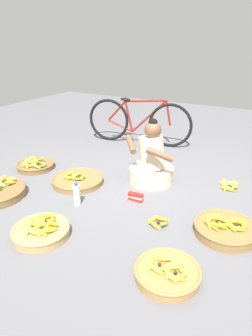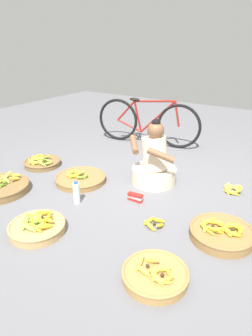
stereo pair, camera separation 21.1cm
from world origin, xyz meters
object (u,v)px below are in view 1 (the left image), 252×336
(banana_basket_mid_left, at_px, (35,165))
(loose_bananas_near_bicycle, at_px, (229,186))
(bicycle_leaning, at_px, (138,122))
(water_bottle, at_px, (77,195))
(banana_basket_back_right, at_px, (168,272))
(vendor_woman_front, at_px, (151,163))
(banana_basket_front_left, at_px, (41,230))
(packet_carton_stack, at_px, (136,197))
(banana_basket_near_vendor, at_px, (225,229))
(banana_basket_front_right, at_px, (77,180))
(loose_bananas_back_left, at_px, (158,222))

(banana_basket_mid_left, bearing_deg, loose_bananas_near_bicycle, 15.56)
(bicycle_leaning, relative_size, water_bottle, 6.86)
(banana_basket_back_right, bearing_deg, banana_basket_mid_left, 156.32)
(vendor_woman_front, relative_size, banana_basket_mid_left, 1.59)
(vendor_woman_front, bearing_deg, bicycle_leaning, 122.95)
(banana_basket_back_right, height_order, water_bottle, water_bottle)
(banana_basket_front_left, height_order, banana_basket_mid_left, banana_basket_front_left)
(packet_carton_stack, bearing_deg, banana_basket_near_vendor, -8.55)
(banana_basket_front_right, bearing_deg, water_bottle, -52.71)
(banana_basket_back_right, bearing_deg, water_bottle, 156.99)
(water_bottle, height_order, packet_carton_stack, water_bottle)
(loose_bananas_near_bicycle, bearing_deg, banana_basket_front_left, -126.10)
(banana_basket_front_left, bearing_deg, water_bottle, 95.00)
(bicycle_leaning, distance_m, loose_bananas_near_bicycle, 1.89)
(banana_basket_front_right, distance_m, loose_bananas_near_bicycle, 1.75)
(banana_basket_front_right, distance_m, loose_bananas_back_left, 1.21)
(bicycle_leaning, distance_m, banana_basket_mid_left, 1.75)
(packet_carton_stack, bearing_deg, bicycle_leaning, 116.01)
(banana_basket_front_right, bearing_deg, banana_basket_back_right, -31.13)
(banana_basket_front_right, xyz_separation_m, packet_carton_stack, (0.78, -0.03, 0.00))
(banana_basket_front_left, distance_m, water_bottle, 0.57)
(loose_bananas_near_bicycle, bearing_deg, banana_basket_back_right, -93.68)
(banana_basket_front_right, height_order, packet_carton_stack, banana_basket_front_right)
(bicycle_leaning, relative_size, loose_bananas_back_left, 9.02)
(banana_basket_mid_left, xyz_separation_m, packet_carton_stack, (1.53, -0.11, -0.00))
(banana_basket_front_left, height_order, banana_basket_back_right, banana_basket_front_left)
(water_bottle, bearing_deg, banana_basket_front_left, -85.00)
(banana_basket_mid_left, bearing_deg, banana_basket_front_right, -6.40)
(water_bottle, distance_m, packet_carton_stack, 0.61)
(vendor_woman_front, xyz_separation_m, banana_basket_near_vendor, (1.00, -0.64, -0.19))
(vendor_woman_front, bearing_deg, banana_basket_near_vendor, -32.62)
(banana_basket_front_right, bearing_deg, packet_carton_stack, -2.13)
(vendor_woman_front, distance_m, water_bottle, 0.97)
(loose_bananas_back_left, bearing_deg, bicycle_leaning, 121.42)
(banana_basket_front_left, height_order, loose_bananas_back_left, banana_basket_front_left)
(vendor_woman_front, xyz_separation_m, bicycle_leaning, (-0.77, 1.19, 0.12))
(banana_basket_front_right, height_order, loose_bananas_near_bicycle, banana_basket_front_right)
(banana_basket_mid_left, bearing_deg, vendor_woman_front, 14.51)
(bicycle_leaning, distance_m, water_bottle, 2.09)
(banana_basket_front_left, distance_m, banana_basket_front_right, 1.02)
(banana_basket_front_right, relative_size, packet_carton_stack, 3.52)
(banana_basket_near_vendor, bearing_deg, banana_basket_front_left, -150.22)
(banana_basket_near_vendor, xyz_separation_m, packet_carton_stack, (-0.95, 0.14, -0.01))
(banana_basket_front_right, relative_size, water_bottle, 2.42)
(banana_basket_near_vendor, bearing_deg, bicycle_leaning, 134.08)
(banana_basket_front_left, xyz_separation_m, water_bottle, (-0.05, 0.57, 0.06))
(banana_basket_near_vendor, bearing_deg, vendor_woman_front, 147.38)
(vendor_woman_front, distance_m, banana_basket_near_vendor, 1.20)
(banana_basket_near_vendor, distance_m, loose_bananas_back_left, 0.58)
(loose_bananas_back_left, height_order, packet_carton_stack, packet_carton_stack)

